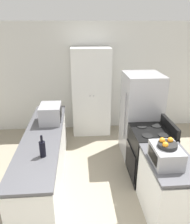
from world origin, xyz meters
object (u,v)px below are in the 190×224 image
microwave (51,114)px  fruit_bowl (167,144)px  toaster_oven (166,155)px  refrigerator (140,116)px  wine_bottle (42,149)px  stove (150,154)px  pantry_cabinet (91,92)px

microwave → fruit_bowl: 2.09m
microwave → toaster_oven: bearing=-41.4°
toaster_oven → fruit_bowl: size_ratio=1.82×
refrigerator → wine_bottle: refrigerator is taller
stove → refrigerator: refrigerator is taller
refrigerator → microwave: 1.75m
microwave → toaster_oven: microwave is taller
stove → wine_bottle: (-1.68, -0.61, 0.56)m
pantry_cabinet → fruit_bowl: size_ratio=8.59×
stove → refrigerator: size_ratio=0.63×
microwave → wine_bottle: size_ratio=1.53×
microwave → toaster_oven: 2.09m
microwave → refrigerator: bearing=9.3°
microwave → fruit_bowl: bearing=-41.3°
pantry_cabinet → fruit_bowl: (0.77, -2.70, 0.14)m
refrigerator → toaster_oven: (-0.15, -1.66, 0.17)m
wine_bottle → toaster_oven: bearing=-10.0°
wine_bottle → microwave: bearing=90.5°
fruit_bowl → refrigerator: bearing=84.8°
stove → microwave: 1.86m
pantry_cabinet → stove: size_ratio=1.95×
wine_bottle → pantry_cabinet: bearing=72.0°
microwave → fruit_bowl: size_ratio=1.97×
stove → toaster_oven: bearing=-98.2°
refrigerator → fruit_bowl: 1.70m
wine_bottle → refrigerator: bearing=39.2°
stove → microwave: microwave is taller
stove → microwave: size_ratio=2.24×
toaster_oven → fruit_bowl: 0.15m
toaster_oven → pantry_cabinet: bearing=105.8°
stove → fruit_bowl: (-0.13, -0.88, 0.71)m
refrigerator → wine_bottle: (-1.71, -1.39, 0.17)m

